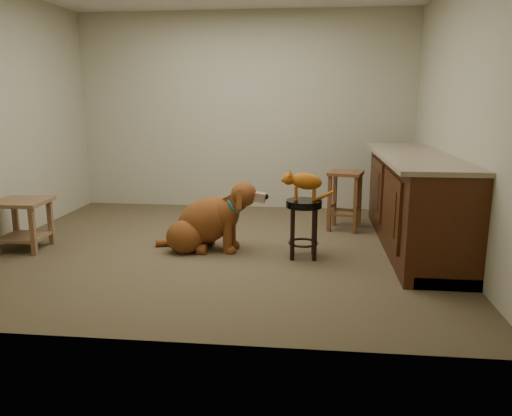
# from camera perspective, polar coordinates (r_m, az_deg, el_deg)

# --- Properties ---
(floor) EXTENTS (4.50, 4.00, 0.01)m
(floor) POSITION_cam_1_polar(r_m,az_deg,el_deg) (5.06, -4.27, -4.56)
(floor) COLOR #4E422B
(floor) RESTS_ON ground
(room_shell) EXTENTS (4.54, 4.04, 2.62)m
(room_shell) POSITION_cam_1_polar(r_m,az_deg,el_deg) (4.84, -4.59, 14.78)
(room_shell) COLOR #B0AB8D
(room_shell) RESTS_ON ground
(cabinet_run) EXTENTS (0.70, 2.56, 0.94)m
(cabinet_run) POSITION_cam_1_polar(r_m,az_deg,el_deg) (5.26, 17.60, 0.49)
(cabinet_run) COLOR #3D1C0A
(cabinet_run) RESTS_ON ground
(padded_stool) EXTENTS (0.34, 0.34, 0.55)m
(padded_stool) POSITION_cam_1_polar(r_m,az_deg,el_deg) (4.68, 5.47, -1.03)
(padded_stool) COLOR black
(padded_stool) RESTS_ON ground
(wood_stool) EXTENTS (0.44, 0.44, 0.67)m
(wood_stool) POSITION_cam_1_polar(r_m,az_deg,el_deg) (5.76, 10.11, 0.93)
(wood_stool) COLOR brown
(wood_stool) RESTS_ON ground
(side_table) EXTENTS (0.51, 0.51, 0.50)m
(side_table) POSITION_cam_1_polar(r_m,az_deg,el_deg) (5.43, -25.09, -0.95)
(side_table) COLOR brown
(side_table) RESTS_ON ground
(golden_retriever) EXTENTS (1.17, 0.59, 0.74)m
(golden_retriever) POSITION_cam_1_polar(r_m,az_deg,el_deg) (4.95, -5.65, -1.66)
(golden_retriever) COLOR brown
(golden_retriever) RESTS_ON ground
(tabby_kitten) EXTENTS (0.50, 0.20, 0.31)m
(tabby_kitten) POSITION_cam_1_polar(r_m,az_deg,el_deg) (4.61, 5.41, 2.98)
(tabby_kitten) COLOR #9E4D0F
(tabby_kitten) RESTS_ON padded_stool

